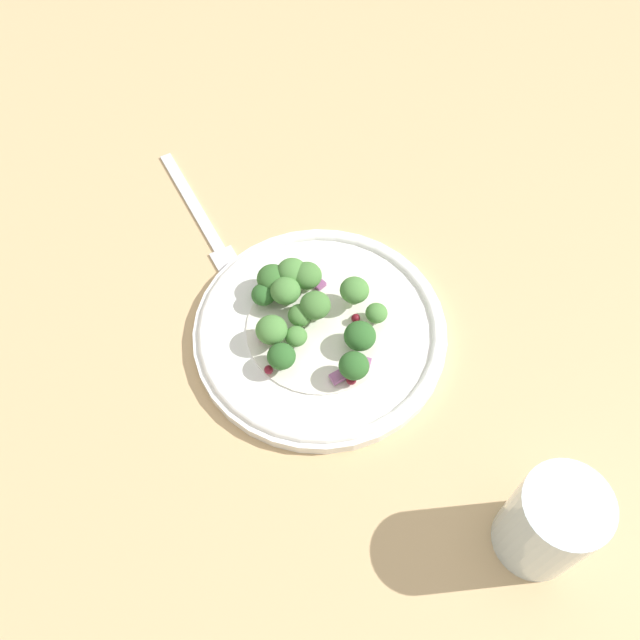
{
  "coord_description": "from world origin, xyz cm",
  "views": [
    {
      "loc": [
        6.63,
        -30.26,
        54.78
      ],
      "look_at": [
        1.85,
        1.36,
        2.7
      ],
      "focal_mm": 38.07,
      "sensor_mm": 36.0,
      "label": 1
    }
  ],
  "objects_px": {
    "plate": "(320,330)",
    "broccoli_floret_2": "(297,315)",
    "broccoli_floret_0": "(359,340)",
    "broccoli_floret_1": "(312,277)",
    "fork": "(202,219)",
    "water_glass": "(549,523)"
  },
  "relations": [
    {
      "from": "fork",
      "to": "water_glass",
      "type": "bearing_deg",
      "value": -39.68
    },
    {
      "from": "broccoli_floret_2",
      "to": "fork",
      "type": "height_order",
      "value": "broccoli_floret_2"
    },
    {
      "from": "broccoli_floret_0",
      "to": "broccoli_floret_2",
      "type": "height_order",
      "value": "broccoli_floret_0"
    },
    {
      "from": "broccoli_floret_2",
      "to": "broccoli_floret_0",
      "type": "bearing_deg",
      "value": -17.99
    },
    {
      "from": "broccoli_floret_2",
      "to": "broccoli_floret_1",
      "type": "bearing_deg",
      "value": 79.04
    },
    {
      "from": "plate",
      "to": "broccoli_floret_2",
      "type": "relative_size",
      "value": 10.46
    },
    {
      "from": "plate",
      "to": "water_glass",
      "type": "distance_m",
      "value": 0.25
    },
    {
      "from": "plate",
      "to": "broccoli_floret_1",
      "type": "relative_size",
      "value": 8.26
    },
    {
      "from": "plate",
      "to": "broccoli_floret_2",
      "type": "xyz_separation_m",
      "value": [
        -0.02,
        0.0,
        0.02
      ]
    },
    {
      "from": "plate",
      "to": "fork",
      "type": "distance_m",
      "value": 0.18
    },
    {
      "from": "broccoli_floret_1",
      "to": "fork",
      "type": "bearing_deg",
      "value": 148.69
    },
    {
      "from": "water_glass",
      "to": "broccoli_floret_0",
      "type": "bearing_deg",
      "value": 137.68
    },
    {
      "from": "plate",
      "to": "broccoli_floret_0",
      "type": "xyz_separation_m",
      "value": [
        0.04,
        -0.02,
        0.02
      ]
    },
    {
      "from": "plate",
      "to": "water_glass",
      "type": "relative_size",
      "value": 2.43
    },
    {
      "from": "plate",
      "to": "fork",
      "type": "relative_size",
      "value": 1.47
    },
    {
      "from": "broccoli_floret_0",
      "to": "water_glass",
      "type": "xyz_separation_m",
      "value": [
        0.16,
        -0.14,
        0.02
      ]
    },
    {
      "from": "fork",
      "to": "water_glass",
      "type": "height_order",
      "value": "water_glass"
    },
    {
      "from": "broccoli_floret_1",
      "to": "plate",
      "type": "bearing_deg",
      "value": -71.2
    },
    {
      "from": "plate",
      "to": "broccoli_floret_0",
      "type": "distance_m",
      "value": 0.05
    },
    {
      "from": "broccoli_floret_1",
      "to": "water_glass",
      "type": "height_order",
      "value": "water_glass"
    },
    {
      "from": "broccoli_floret_1",
      "to": "broccoli_floret_2",
      "type": "distance_m",
      "value": 0.04
    },
    {
      "from": "plate",
      "to": "broccoli_floret_0",
      "type": "height_order",
      "value": "broccoli_floret_0"
    }
  ]
}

